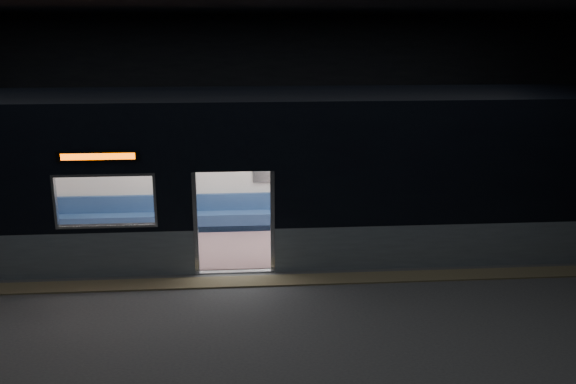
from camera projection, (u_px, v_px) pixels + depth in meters
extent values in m
cube|color=#47494C|center=(235.00, 295.00, 11.00)|extent=(24.00, 14.00, 0.01)
cube|color=black|center=(228.00, 7.00, 9.68)|extent=(24.00, 14.00, 0.04)
cube|color=black|center=(235.00, 107.00, 17.05)|extent=(24.00, 0.04, 5.00)
cube|color=#8C7F59|center=(235.00, 282.00, 11.52)|extent=(22.80, 0.50, 0.03)
cube|color=#8A99A5|center=(476.00, 244.00, 12.25)|extent=(8.30, 0.12, 0.90)
cube|color=black|center=(483.00, 167.00, 11.83)|extent=(8.30, 0.12, 2.30)
cube|color=black|center=(232.00, 141.00, 11.32)|extent=(1.40, 0.12, 1.15)
cube|color=#B7BABC|center=(196.00, 224.00, 11.69)|extent=(0.08, 0.14, 2.05)
cube|color=#B7BABC|center=(273.00, 222.00, 11.80)|extent=(0.08, 0.14, 2.05)
cube|color=black|center=(98.00, 156.00, 11.13)|extent=(1.50, 0.04, 0.18)
cube|color=#E54800|center=(98.00, 156.00, 11.12)|extent=(1.34, 0.03, 0.12)
cube|color=silver|center=(235.00, 161.00, 14.36)|extent=(18.00, 0.12, 3.20)
cube|color=black|center=(232.00, 97.00, 12.53)|extent=(18.00, 3.00, 0.15)
cube|color=gray|center=(236.00, 246.00, 13.40)|extent=(17.76, 2.76, 0.04)
cube|color=silver|center=(233.00, 141.00, 12.78)|extent=(17.76, 2.76, 0.10)
cube|color=navy|center=(236.00, 220.00, 14.41)|extent=(11.00, 0.48, 0.41)
cube|color=navy|center=(236.00, 202.00, 14.49)|extent=(11.00, 0.10, 0.40)
cube|color=#765658|center=(68.00, 259.00, 12.05)|extent=(4.40, 0.48, 0.41)
cube|color=#765658|center=(396.00, 250.00, 12.53)|extent=(4.40, 0.48, 0.41)
cylinder|color=silver|center=(186.00, 212.00, 11.93)|extent=(0.04, 0.04, 2.26)
cylinder|color=silver|center=(194.00, 183.00, 14.11)|extent=(0.04, 0.04, 2.26)
cylinder|color=silver|center=(282.00, 210.00, 12.07)|extent=(0.04, 0.04, 2.26)
cylinder|color=silver|center=(276.00, 182.00, 14.25)|extent=(0.04, 0.04, 2.26)
cylinder|color=silver|center=(234.00, 150.00, 13.92)|extent=(11.00, 0.03, 0.03)
cube|color=black|center=(385.00, 208.00, 14.36)|extent=(0.18, 0.51, 0.17)
cube|color=black|center=(394.00, 208.00, 14.38)|extent=(0.18, 0.51, 0.17)
cylinder|color=black|center=(386.00, 223.00, 14.22)|extent=(0.12, 0.12, 0.43)
cylinder|color=black|center=(396.00, 222.00, 14.23)|extent=(0.12, 0.12, 0.43)
cube|color=pink|center=(387.00, 205.00, 14.57)|extent=(0.43, 0.24, 0.21)
cylinder|color=pink|center=(388.00, 189.00, 14.50)|extent=(0.43, 0.43, 0.56)
sphere|color=tan|center=(389.00, 173.00, 14.37)|extent=(0.23, 0.23, 0.23)
sphere|color=black|center=(388.00, 171.00, 14.40)|extent=(0.24, 0.24, 0.24)
cube|color=black|center=(392.00, 203.00, 14.25)|extent=(0.30, 0.26, 0.14)
cube|color=white|center=(279.00, 165.00, 14.38)|extent=(1.11, 0.03, 0.72)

